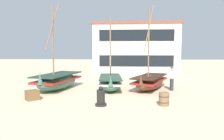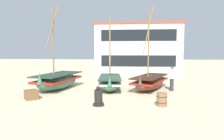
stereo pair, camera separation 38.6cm
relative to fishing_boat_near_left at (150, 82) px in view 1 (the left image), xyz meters
The scene contains 9 objects.
ground_plane 3.01m from the fishing_boat_near_left, 167.65° to the right, with size 120.00×120.00×0.00m, color beige.
fishing_boat_near_left is the anchor object (origin of this frame).
fishing_boat_centre_large 2.99m from the fishing_boat_near_left, behind, with size 1.93×4.56×5.43m.
fishing_boat_far_right 6.89m from the fishing_boat_near_left, behind, with size 2.70×4.90×6.40m.
fisherman_by_hull 1.57m from the fishing_boat_near_left, 14.25° to the right, with size 0.40×0.42×1.68m.
capstan_winch 5.75m from the fishing_boat_near_left, 123.01° to the right, with size 0.61×0.61×1.03m.
wooden_barrel 4.62m from the fishing_boat_near_left, 88.16° to the right, with size 0.56×0.56×0.70m.
cargo_crate 8.23m from the fishing_boat_near_left, 152.32° to the right, with size 0.67×0.67×0.56m, color brown.
harbor_building_main 12.94m from the fishing_boat_near_left, 92.47° to the left, with size 11.12×6.43×6.47m.
Camera 1 is at (1.00, -14.43, 2.80)m, focal length 32.32 mm.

